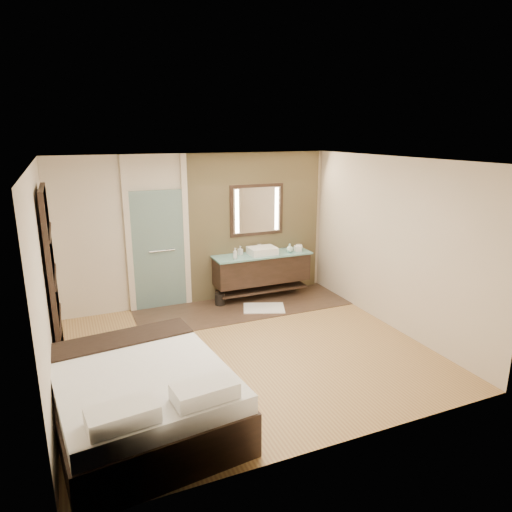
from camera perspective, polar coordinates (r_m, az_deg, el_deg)
name	(u,v)px	position (r m, az deg, el deg)	size (l,w,h in m)	color
floor	(246,351)	(6.72, -1.31, -11.77)	(5.00, 5.00, 0.00)	#986A3F
tile_strip	(243,307)	(8.27, -1.57, -6.36)	(3.80, 1.30, 0.01)	#38281E
stone_wall	(256,225)	(8.62, -0.03, 3.86)	(2.60, 0.08, 2.70)	tan
vanity	(262,268)	(8.54, 0.73, -1.57)	(1.85, 0.55, 0.88)	black
mirror_unit	(257,210)	(8.51, 0.11, 5.77)	(1.06, 0.04, 0.96)	black
frosted_door	(158,245)	(8.13, -12.11, 1.33)	(1.10, 0.12, 2.70)	#A1CBC4
shoji_partition	(53,280)	(6.43, -24.04, -2.74)	(0.06, 1.20, 2.40)	black
bed	(142,396)	(5.20, -14.10, -16.65)	(1.94, 2.32, 0.82)	black
bath_mat	(264,308)	(8.18, 0.99, -6.53)	(0.72, 0.50, 0.02)	white
waste_bin	(220,299)	(8.34, -4.51, -5.41)	(0.19, 0.19, 0.23)	black
tissue_box	(298,248)	(8.69, 5.26, 0.94)	(0.12, 0.12, 0.10)	silver
soap_bottle_a	(235,253)	(8.11, -2.63, 0.33)	(0.08, 0.08, 0.20)	silver
soap_bottle_b	(240,250)	(8.39, -1.98, 0.71)	(0.07, 0.08, 0.16)	#B2B2B2
soap_bottle_c	(290,248)	(8.59, 4.23, 1.02)	(0.13, 0.13, 0.16)	silver
cup	(299,247)	(8.76, 5.38, 1.08)	(0.13, 0.13, 0.11)	white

